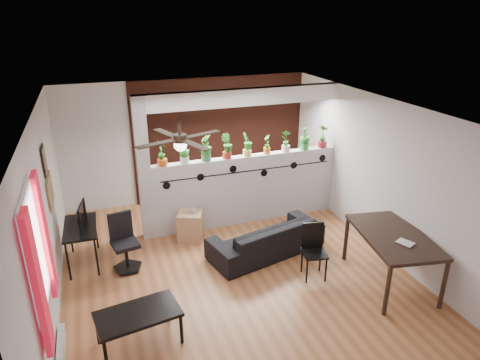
% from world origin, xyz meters
% --- Properties ---
extents(room_shell, '(6.30, 7.10, 2.90)m').
position_xyz_m(room_shell, '(0.00, 0.00, 1.30)').
color(room_shell, brown).
rests_on(room_shell, ground).
extents(partition_wall, '(3.60, 0.18, 1.35)m').
position_xyz_m(partition_wall, '(0.80, 1.50, 0.68)').
color(partition_wall, '#BCBCC1').
rests_on(partition_wall, ground).
extents(ceiling_header, '(3.60, 0.18, 0.30)m').
position_xyz_m(ceiling_header, '(0.80, 1.50, 2.45)').
color(ceiling_header, white).
rests_on(ceiling_header, room_shell).
extents(pier_column, '(0.22, 0.20, 2.60)m').
position_xyz_m(pier_column, '(-1.11, 1.50, 1.30)').
color(pier_column, '#BCBCC1').
rests_on(pier_column, ground).
extents(brick_panel, '(3.90, 0.05, 2.60)m').
position_xyz_m(brick_panel, '(0.80, 2.97, 1.30)').
color(brick_panel, '#A2432F').
rests_on(brick_panel, ground).
extents(vine_decal, '(3.31, 0.01, 0.30)m').
position_xyz_m(vine_decal, '(0.80, 1.40, 1.08)').
color(vine_decal, black).
rests_on(vine_decal, partition_wall).
extents(window_assembly, '(0.09, 1.30, 1.55)m').
position_xyz_m(window_assembly, '(-2.56, -1.20, 1.51)').
color(window_assembly, white).
rests_on(window_assembly, room_shell).
extents(baseboard_heater, '(0.08, 1.00, 0.18)m').
position_xyz_m(baseboard_heater, '(-2.54, -1.20, 0.09)').
color(baseboard_heater, beige).
rests_on(baseboard_heater, ground).
extents(corkboard, '(0.03, 0.60, 0.45)m').
position_xyz_m(corkboard, '(-2.58, 0.95, 1.35)').
color(corkboard, olive).
rests_on(corkboard, room_shell).
extents(framed_art, '(0.03, 0.34, 0.44)m').
position_xyz_m(framed_art, '(-2.58, 0.90, 1.85)').
color(framed_art, '#8C7259').
rests_on(framed_art, room_shell).
extents(ceiling_fan, '(1.19, 1.19, 0.43)m').
position_xyz_m(ceiling_fan, '(-0.80, -0.30, 2.31)').
color(ceiling_fan, black).
rests_on(ceiling_fan, room_shell).
extents(potted_plant_0, '(0.25, 0.28, 0.47)m').
position_xyz_m(potted_plant_0, '(-0.78, 1.50, 1.60)').
color(potted_plant_0, '#D65519').
rests_on(potted_plant_0, partition_wall).
extents(potted_plant_1, '(0.26, 0.23, 0.44)m').
position_xyz_m(potted_plant_1, '(-0.38, 1.50, 1.58)').
color(potted_plant_1, white).
rests_on(potted_plant_1, partition_wall).
extents(potted_plant_2, '(0.20, 0.25, 0.47)m').
position_xyz_m(potted_plant_2, '(0.01, 1.50, 1.60)').
color(potted_plant_2, '#2E813D').
rests_on(potted_plant_2, partition_wall).
extents(potted_plant_3, '(0.30, 0.29, 0.45)m').
position_xyz_m(potted_plant_3, '(0.40, 1.50, 1.59)').
color(potted_plant_3, '#AE2A1B').
rests_on(potted_plant_3, partition_wall).
extents(potted_plant_4, '(0.29, 0.26, 0.45)m').
position_xyz_m(potted_plant_4, '(0.80, 1.50, 1.59)').
color(potted_plant_4, '#EBE253').
rests_on(potted_plant_4, partition_wall).
extents(potted_plant_5, '(0.16, 0.19, 0.37)m').
position_xyz_m(potted_plant_5, '(1.20, 1.50, 1.55)').
color(potted_plant_5, orange).
rests_on(potted_plant_5, partition_wall).
extents(potted_plant_6, '(0.28, 0.26, 0.43)m').
position_xyz_m(potted_plant_6, '(1.59, 1.50, 1.58)').
color(potted_plant_6, white).
rests_on(potted_plant_6, partition_wall).
extents(potted_plant_7, '(0.31, 0.31, 0.46)m').
position_xyz_m(potted_plant_7, '(1.98, 1.50, 1.59)').
color(potted_plant_7, green).
rests_on(potted_plant_7, partition_wall).
extents(potted_plant_8, '(0.30, 0.31, 0.46)m').
position_xyz_m(potted_plant_8, '(2.38, 1.50, 1.59)').
color(potted_plant_8, '#B01C2A').
rests_on(potted_plant_8, partition_wall).
extents(sofa, '(2.02, 1.17, 0.56)m').
position_xyz_m(sofa, '(0.70, 0.28, 0.28)').
color(sofa, black).
rests_on(sofa, ground).
extents(cube_shelf, '(0.54, 0.51, 0.52)m').
position_xyz_m(cube_shelf, '(-0.41, 1.16, 0.26)').
color(cube_shelf, '#A87D58').
rests_on(cube_shelf, ground).
extents(cup, '(0.13, 0.13, 0.10)m').
position_xyz_m(cup, '(-0.36, 1.16, 0.57)').
color(cup, gray).
rests_on(cup, cube_shelf).
extents(computer_desk, '(0.52, 0.96, 0.69)m').
position_xyz_m(computer_desk, '(-2.24, 0.96, 0.62)').
color(computer_desk, black).
rests_on(computer_desk, ground).
extents(monitor, '(0.31, 0.10, 0.17)m').
position_xyz_m(monitor, '(-2.24, 1.11, 0.77)').
color(monitor, black).
rests_on(monitor, computer_desk).
extents(office_chair, '(0.48, 0.48, 0.93)m').
position_xyz_m(office_chair, '(-1.61, 0.59, 0.41)').
color(office_chair, black).
rests_on(office_chair, ground).
extents(dining_table, '(1.16, 1.63, 0.82)m').
position_xyz_m(dining_table, '(2.14, -1.12, 0.73)').
color(dining_table, black).
rests_on(dining_table, ground).
extents(book, '(0.24, 0.27, 0.02)m').
position_xyz_m(book, '(2.04, -1.42, 0.83)').
color(book, gray).
rests_on(book, dining_table).
extents(folding_chair, '(0.42, 0.42, 0.87)m').
position_xyz_m(folding_chair, '(1.14, -0.55, 0.51)').
color(folding_chair, black).
rests_on(folding_chair, ground).
extents(coffee_table, '(1.08, 0.70, 0.47)m').
position_xyz_m(coffee_table, '(-1.61, -1.19, 0.42)').
color(coffee_table, black).
rests_on(coffee_table, ground).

